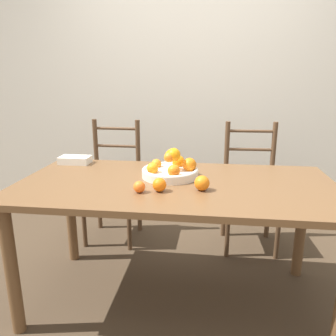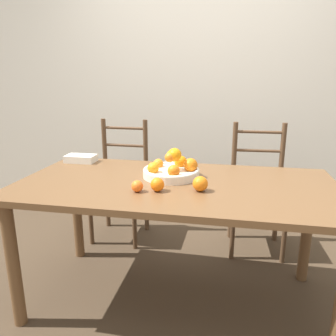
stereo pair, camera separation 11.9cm
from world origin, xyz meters
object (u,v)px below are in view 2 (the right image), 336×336
Objects in this scene: fruit_bowl at (172,169)px; orange_loose_1 at (137,186)px; orange_loose_0 at (200,184)px; book_stack at (81,159)px; chair_left at (121,183)px; chair_right at (257,191)px; orange_loose_2 at (157,185)px.

orange_loose_1 is (-0.13, -0.30, -0.02)m from fruit_bowl.
orange_loose_0 is 0.39× the size of book_stack.
chair_left is 1.00× the size of chair_right.
orange_loose_0 is 1.10× the size of orange_loose_2.
orange_loose_2 is at bearing -59.18° from chair_left.
orange_loose_1 is at bearing -43.10° from book_stack.
orange_loose_0 is at bearing -114.69° from chair_right.
orange_loose_2 is 0.07× the size of chair_left.
fruit_bowl is 0.74m from book_stack.
fruit_bowl reaches higher than orange_loose_2.
fruit_bowl is 0.27m from orange_loose_2.
orange_loose_1 is 0.30× the size of book_stack.
chair_left is (-0.45, 0.99, -0.32)m from orange_loose_1.
book_stack is at bearing 152.74° from orange_loose_0.
orange_loose_1 is 0.06× the size of chair_left.
orange_loose_2 is (-0.03, -0.27, -0.01)m from fruit_bowl.
fruit_bowl is 0.33m from orange_loose_1.
orange_loose_2 is at bearing -168.39° from orange_loose_0.
orange_loose_1 is (-0.32, -0.08, -0.01)m from orange_loose_0.
chair_left and chair_right have the same top height.
orange_loose_0 is at bearing -49.71° from fruit_bowl.
chair_left is at bearing 177.50° from chair_right.
chair_right reaches higher than book_stack.
orange_loose_0 is at bearing -48.87° from chair_left.
orange_loose_1 is 0.06× the size of chair_right.
chair_right is 4.85× the size of book_stack.
orange_loose_2 is at bearing -124.22° from chair_right.
orange_loose_0 is at bearing 13.15° from orange_loose_1.
orange_loose_2 is at bearing 16.42° from orange_loose_1.
fruit_bowl reaches higher than orange_loose_1.
orange_loose_2 is 1.16m from chair_left.
book_stack is (-1.27, -0.46, 0.32)m from chair_right.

